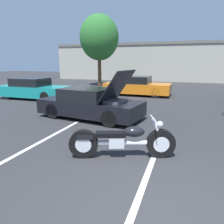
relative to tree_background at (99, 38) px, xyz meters
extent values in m
plane|color=#2D2D30|center=(7.66, -16.34, -4.35)|extent=(80.00, 80.00, 0.00)
cube|color=white|center=(4.00, -14.69, -4.34)|extent=(0.12, 5.55, 0.01)
cube|color=white|center=(7.25, -14.69, -4.34)|extent=(0.12, 5.55, 0.01)
cube|color=#B2AD9E|center=(7.66, 8.34, -2.15)|extent=(32.00, 4.00, 4.40)
cube|color=slate|center=(7.66, 8.34, -0.10)|extent=(32.00, 4.20, 0.30)
cylinder|color=brown|center=(0.00, 0.00, -2.92)|extent=(0.32, 0.32, 2.85)
ellipsoid|color=#2D702D|center=(0.00, 0.00, 0.02)|extent=(3.52, 3.52, 4.05)
cylinder|color=black|center=(7.39, -14.15, -4.00)|extent=(0.71, 0.39, 0.69)
cylinder|color=black|center=(5.65, -14.78, -4.00)|extent=(0.71, 0.39, 0.69)
cylinder|color=silver|center=(7.39, -14.15, -4.00)|extent=(0.42, 0.29, 0.38)
cylinder|color=silver|center=(5.65, -14.78, -4.00)|extent=(0.42, 0.29, 0.38)
cylinder|color=silver|center=(6.52, -14.47, -3.98)|extent=(1.52, 0.65, 0.12)
cube|color=silver|center=(6.39, -14.51, -3.94)|extent=(0.42, 0.35, 0.28)
ellipsoid|color=black|center=(6.78, -14.37, -3.70)|extent=(0.57, 0.43, 0.26)
cube|color=black|center=(6.26, -14.56, -3.76)|extent=(0.77, 0.49, 0.10)
cube|color=black|center=(5.69, -14.77, -3.81)|extent=(0.43, 0.34, 0.10)
cylinder|color=silver|center=(7.31, -14.18, -3.68)|extent=(0.31, 0.17, 0.63)
cylinder|color=silver|center=(7.20, -14.22, -3.38)|extent=(0.27, 0.67, 0.04)
sphere|color=silver|center=(7.35, -14.17, -3.52)|extent=(0.16, 0.16, 0.16)
cylinder|color=silver|center=(6.09, -14.50, -4.04)|extent=(1.16, 0.49, 0.09)
cube|color=black|center=(4.22, -11.29, -3.89)|extent=(4.42, 2.32, 0.58)
cube|color=black|center=(4.05, -11.26, -3.36)|extent=(2.10, 1.81, 0.47)
cylinder|color=black|center=(5.40, -12.22, -4.04)|extent=(0.64, 0.31, 0.62)
cylinder|color=black|center=(5.62, -10.75, -4.04)|extent=(0.64, 0.31, 0.62)
cylinder|color=black|center=(2.82, -11.83, -4.04)|extent=(0.64, 0.31, 0.62)
cylinder|color=black|center=(3.04, -10.36, -4.04)|extent=(0.64, 0.31, 0.62)
cube|color=black|center=(5.41, -11.47, -3.00)|extent=(1.10, 1.69, 1.23)
cube|color=#4C4C51|center=(5.36, -11.46, -3.64)|extent=(0.73, 1.02, 0.28)
cube|color=orange|center=(4.65, -4.51, -3.86)|extent=(4.45, 1.96, 0.64)
cube|color=black|center=(4.48, -4.51, -3.30)|extent=(2.02, 1.73, 0.48)
cylinder|color=black|center=(6.01, -5.37, -4.03)|extent=(0.63, 0.23, 0.63)
cylinder|color=black|center=(6.04, -3.70, -4.03)|extent=(0.63, 0.23, 0.63)
cylinder|color=black|center=(3.27, -5.32, -4.03)|extent=(0.63, 0.23, 0.63)
cylinder|color=black|center=(3.30, -3.66, -4.03)|extent=(0.63, 0.23, 0.63)
cube|color=teal|center=(-1.10, -8.11, -3.87)|extent=(4.50, 1.72, 0.63)
cube|color=black|center=(-1.28, -8.11, -3.31)|extent=(2.03, 1.54, 0.48)
cylinder|color=black|center=(0.29, -8.86, -4.05)|extent=(0.60, 0.22, 0.60)
cylinder|color=black|center=(0.29, -7.37, -4.05)|extent=(0.60, 0.22, 0.60)
cylinder|color=black|center=(-2.50, -8.85, -4.05)|extent=(0.60, 0.22, 0.60)
cylinder|color=black|center=(-2.49, -7.36, -4.05)|extent=(0.60, 0.22, 0.60)
camera|label=1|loc=(7.91, -19.20, -2.07)|focal=35.00mm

